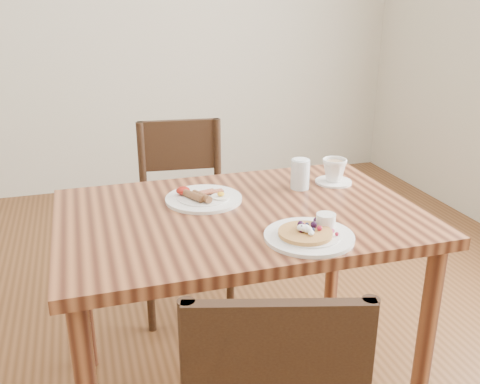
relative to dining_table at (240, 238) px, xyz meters
The scene contains 6 objects.
dining_table is the anchor object (origin of this frame).
chair_far 0.74m from the dining_table, 94.52° to the left, with size 0.46×0.46×0.88m.
pancake_plate 0.31m from the dining_table, 61.52° to the right, with size 0.27×0.27×0.06m.
breakfast_plate 0.20m from the dining_table, 125.57° to the left, with size 0.27×0.27×0.04m.
teacup_saucer 0.49m from the dining_table, 21.86° to the left, with size 0.14×0.14×0.10m.
water_glass 0.36m from the dining_table, 28.66° to the left, with size 0.07×0.07×0.11m, color silver.
Camera 1 is at (-0.48, -1.58, 1.44)m, focal length 40.00 mm.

